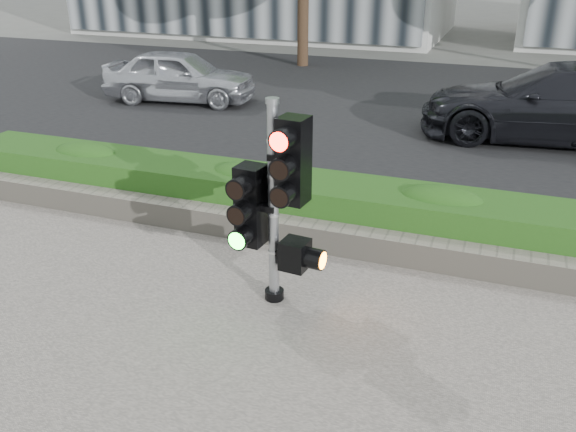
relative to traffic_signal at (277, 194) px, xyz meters
The scene contains 8 objects.
ground 1.40m from the traffic_signal, 90.19° to the right, with size 120.00×120.00×0.00m, color #51514C.
road 9.52m from the traffic_signal, 90.01° to the left, with size 60.00×13.00×0.02m, color black.
curb 2.86m from the traffic_signal, 90.04° to the left, with size 60.00×0.25×0.12m, color gray.
stone_wall 1.72m from the traffic_signal, 90.08° to the left, with size 12.00×0.32×0.34m, color gray.
hedge 2.18m from the traffic_signal, 90.06° to the left, with size 12.00×1.00×0.68m, color #427F27.
traffic_signal is the anchor object (origin of this frame).
car_silver 9.87m from the traffic_signal, 125.58° to the left, with size 1.53×3.80×1.29m, color silver.
car_dark 8.23m from the traffic_signal, 68.02° to the left, with size 2.18×5.35×1.55m, color black.
Camera 1 is at (2.14, -4.92, 3.65)m, focal length 38.00 mm.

